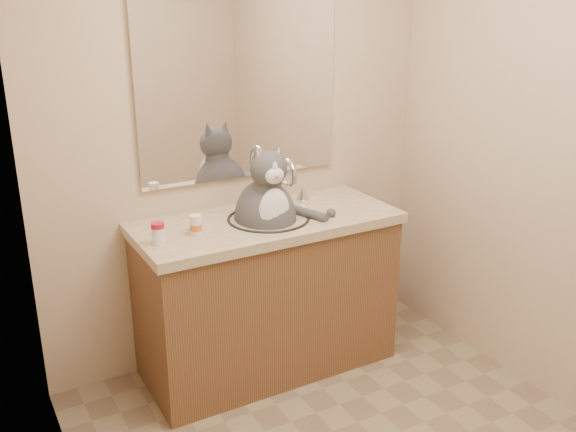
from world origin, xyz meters
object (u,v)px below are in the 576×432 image
object	(u,v)px
pill_bottle_redcap	(158,234)
cat	(267,213)
grey_canister	(196,224)
pill_bottle_orange	(196,225)

from	to	relation	value
pill_bottle_redcap	cat	bearing A→B (deg)	5.19
grey_canister	cat	bearing A→B (deg)	-5.24
pill_bottle_orange	grey_canister	distance (m)	0.06
cat	grey_canister	bearing A→B (deg)	179.51
pill_bottle_redcap	grey_canister	distance (m)	0.23
grey_canister	pill_bottle_orange	bearing A→B (deg)	-111.21
pill_bottle_redcap	grey_canister	xyz separation A→B (m)	(0.21, 0.09, -0.02)
cat	pill_bottle_orange	size ratio (longest dim) A/B	6.35
cat	pill_bottle_orange	distance (m)	0.38
cat	pill_bottle_redcap	size ratio (longest dim) A/B	5.92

